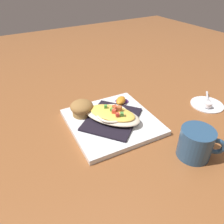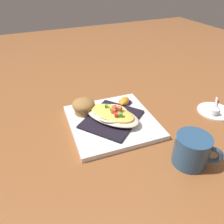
# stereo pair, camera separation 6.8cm
# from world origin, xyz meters

# --- Properties ---
(ground_plane) EXTENTS (2.60, 2.60, 0.00)m
(ground_plane) POSITION_xyz_m (0.00, 0.00, 0.00)
(ground_plane) COLOR brown
(square_plate) EXTENTS (0.28, 0.28, 0.02)m
(square_plate) POSITION_xyz_m (0.00, 0.00, 0.01)
(square_plate) COLOR white
(square_plate) RESTS_ON ground_plane
(folded_napkin) EXTENTS (0.23, 0.23, 0.01)m
(folded_napkin) POSITION_xyz_m (0.00, 0.00, 0.02)
(folded_napkin) COLOR black
(folded_napkin) RESTS_ON square_plate
(gratin_dish) EXTENTS (0.21, 0.18, 0.04)m
(gratin_dish) POSITION_xyz_m (-0.00, -0.00, 0.04)
(gratin_dish) COLOR beige
(gratin_dish) RESTS_ON folded_napkin
(muffin) EXTENTS (0.07, 0.07, 0.05)m
(muffin) POSITION_xyz_m (0.08, 0.07, 0.04)
(muffin) COLOR olive
(muffin) RESTS_ON square_plate
(orange_garnish) EXTENTS (0.07, 0.07, 0.02)m
(orange_garnish) POSITION_xyz_m (0.07, -0.08, 0.03)
(orange_garnish) COLOR #4B2562
(orange_garnish) RESTS_ON square_plate
(coffee_mug) EXTENTS (0.10, 0.10, 0.08)m
(coffee_mug) POSITION_xyz_m (-0.23, -0.12, 0.04)
(coffee_mug) COLOR navy
(coffee_mug) RESTS_ON ground_plane
(creamer_saucer) EXTENTS (0.12, 0.12, 0.01)m
(creamer_saucer) POSITION_xyz_m (-0.08, -0.36, 0.00)
(creamer_saucer) COLOR white
(creamer_saucer) RESTS_ON ground_plane
(spoon) EXTENTS (0.08, 0.09, 0.01)m
(spoon) POSITION_xyz_m (-0.08, -0.36, 0.01)
(spoon) COLOR silver
(spoon) RESTS_ON creamer_saucer
(creamer_cup_0) EXTENTS (0.02, 0.02, 0.02)m
(creamer_cup_0) POSITION_xyz_m (-0.10, -0.34, 0.02)
(creamer_cup_0) COLOR white
(creamer_cup_0) RESTS_ON creamer_saucer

